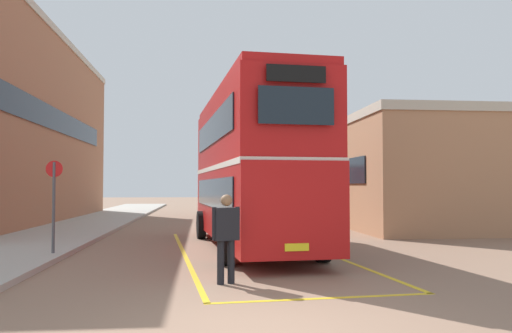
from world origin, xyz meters
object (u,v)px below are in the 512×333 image
Objects in this scene: bus_stop_sign at (54,197)px; single_deck_bus at (260,191)px; pedestrian_boarding at (226,232)px; double_decker_bus at (251,166)px.

single_deck_bus is at bearing 65.39° from bus_stop_sign.
bus_stop_sign is (-4.38, 4.04, 0.61)m from pedestrian_boarding.
double_decker_bus reaches higher than bus_stop_sign.
single_deck_bus reaches higher than pedestrian_boarding.
single_deck_bus is 17.54m from bus_stop_sign.
single_deck_bus is at bearing 81.67° from pedestrian_boarding.
pedestrian_boarding is 0.71× the size of bus_stop_sign.
single_deck_bus is at bearing 82.41° from double_decker_bus.
double_decker_bus is 4.30× the size of bus_stop_sign.
double_decker_bus is at bearing 79.84° from pedestrian_boarding.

